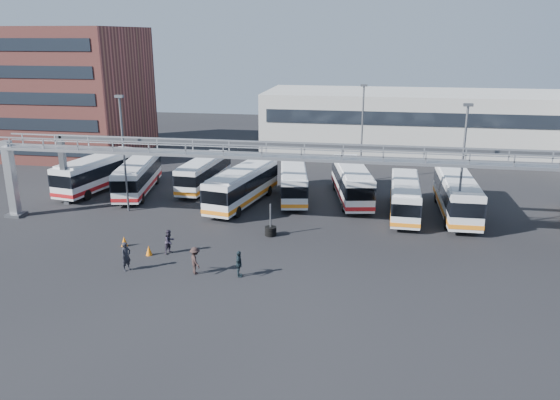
% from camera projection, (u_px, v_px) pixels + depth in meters
% --- Properties ---
extents(ground, '(140.00, 140.00, 0.00)m').
position_uv_depth(ground, '(292.00, 257.00, 38.49)').
color(ground, black).
rests_on(ground, ground).
extents(gantry, '(51.40, 5.15, 7.10)m').
position_uv_depth(gantry, '(304.00, 163.00, 42.43)').
color(gantry, gray).
rests_on(gantry, ground).
extents(apartment_building, '(18.00, 15.00, 16.00)m').
position_uv_depth(apartment_building, '(66.00, 92.00, 70.03)').
color(apartment_building, brown).
rests_on(apartment_building, ground).
extents(warehouse, '(42.00, 14.00, 8.00)m').
position_uv_depth(warehouse, '(427.00, 123.00, 71.19)').
color(warehouse, '#9E9E99').
rests_on(warehouse, ground).
extents(light_pole_left, '(0.70, 0.35, 10.21)m').
position_uv_depth(light_pole_left, '(123.00, 148.00, 47.00)').
color(light_pole_left, '#4C4F54').
rests_on(light_pole_left, ground).
extents(light_pole_mid, '(0.70, 0.35, 10.21)m').
position_uv_depth(light_pole_mid, '(463.00, 163.00, 41.46)').
color(light_pole_mid, '#4C4F54').
rests_on(light_pole_mid, ground).
extents(light_pole_back, '(0.70, 0.35, 10.21)m').
position_uv_depth(light_pole_back, '(362.00, 128.00, 56.92)').
color(light_pole_back, '#4C4F54').
rests_on(light_pole_back, ground).
extents(bus_0, '(4.56, 11.58, 3.43)m').
position_uv_depth(bus_0, '(100.00, 171.00, 54.81)').
color(bus_0, silver).
rests_on(bus_0, ground).
extents(bus_1, '(4.40, 10.97, 3.25)m').
position_uv_depth(bus_1, '(138.00, 175.00, 53.62)').
color(bus_1, silver).
rests_on(bus_1, ground).
extents(bus_2, '(2.98, 10.20, 3.06)m').
position_uv_depth(bus_2, '(204.00, 172.00, 55.39)').
color(bus_2, silver).
rests_on(bus_2, ground).
extents(bus_3, '(4.69, 11.42, 3.38)m').
position_uv_depth(bus_3, '(242.00, 185.00, 49.90)').
color(bus_3, silver).
rests_on(bus_3, ground).
extents(bus_4, '(4.10, 10.56, 3.13)m').
position_uv_depth(bus_4, '(293.00, 181.00, 51.93)').
color(bus_4, silver).
rests_on(bus_4, ground).
extents(bus_5, '(4.62, 11.43, 3.38)m').
position_uv_depth(bus_5, '(352.00, 181.00, 51.30)').
color(bus_5, silver).
rests_on(bus_5, ground).
extents(bus_6, '(2.59, 10.18, 3.07)m').
position_uv_depth(bus_6, '(405.00, 196.00, 47.07)').
color(bus_6, silver).
rests_on(bus_6, ground).
extents(bus_7, '(2.80, 11.53, 3.49)m').
position_uv_depth(bus_7, '(457.00, 194.00, 46.92)').
color(bus_7, silver).
rests_on(bus_7, ground).
extents(pedestrian_a, '(0.73, 0.85, 1.98)m').
position_uv_depth(pedestrian_a, '(126.00, 256.00, 36.11)').
color(pedestrian_a, black).
rests_on(pedestrian_a, ground).
extents(pedestrian_b, '(0.98, 1.07, 1.77)m').
position_uv_depth(pedestrian_b, '(169.00, 242.00, 38.97)').
color(pedestrian_b, '#2A2432').
rests_on(pedestrian_b, ground).
extents(pedestrian_c, '(1.26, 1.36, 1.84)m').
position_uv_depth(pedestrian_c, '(195.00, 261.00, 35.60)').
color(pedestrian_c, black).
rests_on(pedestrian_c, ground).
extents(pedestrian_d, '(0.62, 1.10, 1.77)m').
position_uv_depth(pedestrian_d, '(239.00, 264.00, 35.17)').
color(pedestrian_d, black).
rests_on(pedestrian_d, ground).
extents(cone_left, '(0.62, 0.62, 0.77)m').
position_uv_depth(cone_left, '(124.00, 241.00, 40.41)').
color(cone_left, orange).
rests_on(cone_left, ground).
extents(cone_right, '(0.51, 0.51, 0.73)m').
position_uv_depth(cone_right, '(149.00, 250.00, 38.75)').
color(cone_right, orange).
rests_on(cone_right, ground).
extents(tire_stack, '(0.91, 0.91, 2.59)m').
position_uv_depth(tire_stack, '(271.00, 230.00, 42.54)').
color(tire_stack, black).
rests_on(tire_stack, ground).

